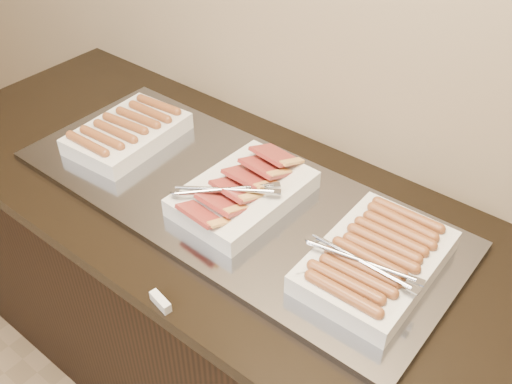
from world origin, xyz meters
TOP-DOWN VIEW (x-y plane):
  - counter at (0.00, 2.13)m, footprint 2.06×0.76m
  - warming_tray at (-0.03, 2.13)m, footprint 1.20×0.50m
  - dish_left at (-0.42, 2.13)m, footprint 0.24×0.34m
  - dish_center at (0.02, 2.13)m, footprint 0.25×0.37m
  - dish_right at (0.40, 2.13)m, footprint 0.27×0.36m
  - label_holder at (0.09, 1.77)m, footprint 0.06×0.03m

SIDE VIEW (x-z plane):
  - counter at x=0.00m, z-range 0.00..0.90m
  - warming_tray at x=-0.03m, z-range 0.90..0.92m
  - label_holder at x=0.09m, z-range 0.90..0.92m
  - dish_left at x=-0.42m, z-range 0.92..0.99m
  - dish_center at x=0.02m, z-range 0.91..0.99m
  - dish_right at x=0.40m, z-range 0.91..0.99m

